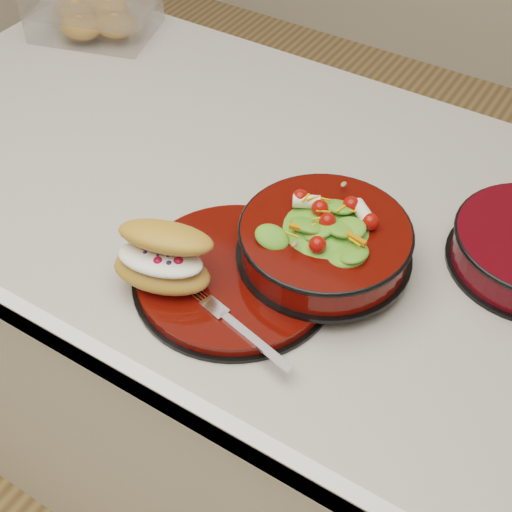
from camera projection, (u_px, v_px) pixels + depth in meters
The scene contains 6 objects.
island_counter at pixel (229, 349), 1.42m from camera, with size 1.24×0.74×0.90m.
dinner_plate at pixel (235, 276), 0.93m from camera, with size 0.27×0.27×0.02m.
salad_bowl at pixel (325, 236), 0.92m from camera, with size 0.23×0.23×0.10m.
croissant at pixel (163, 257), 0.89m from camera, with size 0.14×0.12×0.08m.
fork at pixel (243, 330), 0.86m from camera, with size 0.15×0.05×0.00m.
pastry_box at pixel (94, 11), 1.38m from camera, with size 0.26×0.22×0.09m.
Camera 1 is at (0.50, -0.70, 1.59)m, focal length 50.00 mm.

